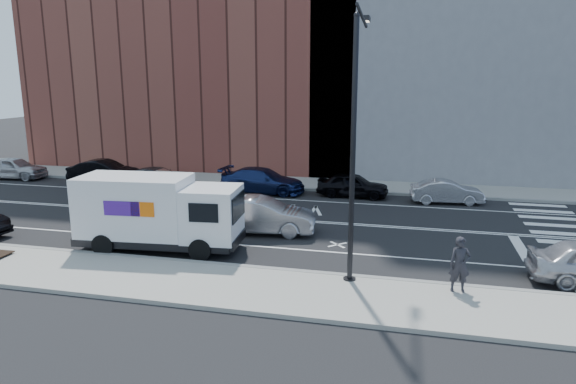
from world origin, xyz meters
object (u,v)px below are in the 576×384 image
at_px(driving_sedan, 260,216).
at_px(far_parked_b, 105,172).
at_px(far_parked_a, 14,168).
at_px(pedestrian, 460,265).
at_px(fedex_van, 158,212).

bearing_deg(driving_sedan, far_parked_b, 50.95).
xyz_separation_m(far_parked_a, far_parked_b, (7.21, 0.04, 0.01)).
relative_size(far_parked_a, driving_sedan, 0.91).
relative_size(far_parked_b, pedestrian, 2.59).
xyz_separation_m(driving_sedan, pedestrian, (8.32, -5.20, 0.25)).
height_order(far_parked_b, driving_sedan, driving_sedan).
height_order(fedex_van, driving_sedan, fedex_van).
xyz_separation_m(far_parked_b, driving_sedan, (13.49, -8.44, 0.03)).
distance_m(far_parked_a, driving_sedan, 22.34).
xyz_separation_m(fedex_van, pedestrian, (11.79, -1.99, -0.55)).
distance_m(far_parked_a, pedestrian, 32.05).
relative_size(far_parked_a, far_parked_b, 0.95).
bearing_deg(fedex_van, pedestrian, -14.63).
distance_m(driving_sedan, pedestrian, 9.82).
xyz_separation_m(far_parked_a, pedestrian, (29.02, -13.59, 0.30)).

